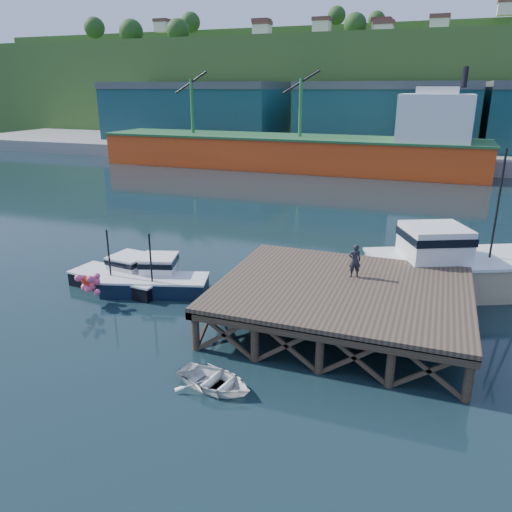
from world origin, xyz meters
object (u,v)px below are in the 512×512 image
at_px(boat_black, 121,276).
at_px(dinghy, 215,381).
at_px(boat_navy, 156,279).
at_px(dockworker, 355,261).
at_px(trawler, 473,263).

distance_m(boat_black, dinghy, 12.42).
height_order(boat_navy, dockworker, dockworker).
distance_m(trawler, dinghy, 17.46).
relative_size(boat_navy, dockworker, 3.66).
xyz_separation_m(boat_navy, trawler, (17.12, 6.54, 0.94)).
bearing_deg(dockworker, boat_navy, -20.04).
height_order(boat_navy, dinghy, boat_navy).
bearing_deg(boat_black, boat_navy, 7.79).
xyz_separation_m(boat_navy, boat_black, (-2.36, -0.05, -0.07)).
height_order(boat_navy, trawler, trawler).
bearing_deg(dockworker, dinghy, 41.60).
bearing_deg(boat_navy, trawler, 4.23).
relative_size(dinghy, dockworker, 1.88).
xyz_separation_m(boat_navy, dockworker, (11.20, 0.81, 2.24)).
bearing_deg(boat_navy, dockworker, -12.57).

